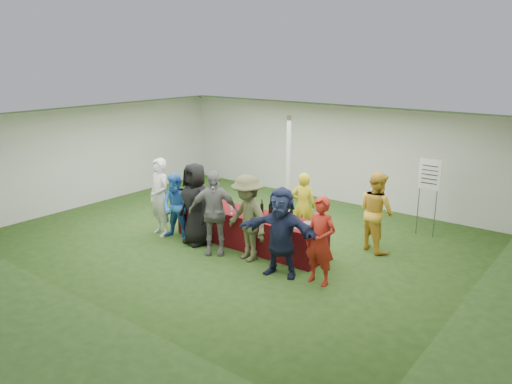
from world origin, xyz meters
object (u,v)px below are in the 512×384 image
Objects in this scene: customer_4 at (247,218)px; customer_6 at (320,241)px; customer_1 at (177,207)px; serving_table at (249,229)px; customer_5 at (281,232)px; customer_2 at (195,204)px; staff_back at (376,211)px; customer_0 at (160,197)px; customer_3 at (213,213)px; staff_pourer at (303,206)px; wine_list_sign at (429,180)px; dump_bucket at (309,227)px.

customer_4 is 1.73m from customer_6.
customer_1 is 0.91× the size of customer_6.
serving_table is 2.09× the size of customer_5.
staff_back is at bearing 43.07° from customer_2.
customer_2 reaches higher than customer_0.
serving_table is 2.02× the size of customer_3.
staff_back is 3.88m from customer_2.
serving_table is 1.34m from staff_pourer.
serving_table is 2.32× the size of staff_pourer.
customer_0 is at bearing 171.32° from customer_1.
wine_list_sign is at bearing 22.98° from customer_1.
staff_pourer is 2.28m from customer_6.
customer_5 is at bearing -168.77° from customer_6.
wine_list_sign is 2.92m from staff_pourer.
serving_table is at bearing 42.68° from customer_2.
customer_4 is at bearing 56.60° from staff_pourer.
serving_table is 1.71m from customer_5.
dump_bucket is at bearing 101.48° from staff_pourer.
customer_5 reaches higher than staff_pourer.
customer_4 reaches higher than customer_5.
customer_0 is at bearing -161.80° from customer_4.
dump_bucket is 0.64m from customer_5.
customer_5 is 0.78m from customer_6.
customer_0 is at bearing -160.91° from serving_table.
customer_0 is at bearing -142.80° from wine_list_sign.
dump_bucket is at bearing -7.55° from serving_table.
serving_table is 2.19× the size of customer_6.
dump_bucket is 0.14× the size of customer_5.
staff_back is 2.43m from customer_5.
wine_list_sign is 1.01× the size of customer_3.
staff_back is 1.14× the size of customer_1.
customer_3 is at bearing -163.88° from dump_bucket.
dump_bucket is at bearing -110.00° from wine_list_sign.
dump_bucket is 0.13× the size of customer_3.
customer_2 is (-3.28, -2.08, 0.05)m from staff_back.
wine_list_sign is at bearing -162.61° from staff_pourer.
dump_bucket is at bearing 55.61° from customer_5.
customer_4 reaches higher than staff_pourer.
customer_1 is at bearing 164.01° from customer_5.
staff_pourer is (0.71, 1.06, 0.40)m from serving_table.
customer_1 is 0.84× the size of customer_3.
staff_back is 1.05× the size of customer_6.
customer_0 reaches higher than customer_6.
customer_0 is at bearing -172.51° from dump_bucket.
customer_1 is 0.85× the size of customer_4.
customer_5 reaches higher than serving_table.
customer_1 is 0.59m from customer_2.
customer_5 is (-0.86, -2.28, 0.00)m from staff_back.
staff_pourer is 1.71m from customer_4.
customer_4 is at bearing 13.91° from customer_0.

